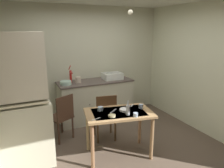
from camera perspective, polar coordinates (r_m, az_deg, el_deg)
ground_plane at (r=3.97m, az=1.54°, el=-17.31°), size 4.82×4.82×0.00m
wall_back at (r=5.13m, az=-7.51°, el=5.58°), size 3.92×0.10×2.61m
wall_right at (r=4.67m, az=23.80°, el=3.57°), size 0.10×3.65×2.61m
hutch_cabinet at (r=3.45m, az=-23.05°, el=-5.86°), size 0.82×0.49×2.06m
counter_cabinet at (r=5.03m, az=-4.39°, el=-4.33°), size 1.71×0.64×0.94m
sink_basin at (r=5.04m, az=0.05°, el=2.20°), size 0.44×0.34×0.15m
hand_pump at (r=4.75m, az=-10.99°, el=2.27°), size 0.05×0.27×0.39m
mixing_bowl_counter at (r=4.66m, az=-12.28°, el=0.33°), size 0.24×0.24×0.08m
stoneware_crock at (r=4.76m, az=-9.02°, el=1.09°), size 0.12×0.12×0.13m
dining_table at (r=3.57m, az=1.80°, el=-9.23°), size 1.20×0.85×0.78m
chair_far_side at (r=4.10m, az=-1.82°, el=-8.51°), size 0.46×0.46×0.93m
chair_by_counter at (r=4.21m, az=-13.29°, el=-8.33°), size 0.54×0.54×0.91m
serving_bowl_wide at (r=3.56m, az=3.41°, el=-6.91°), size 0.17×0.17×0.04m
soup_bowl_small at (r=3.33m, az=-0.02°, el=-8.48°), size 0.11×0.11×0.03m
mug_dark at (r=3.57m, az=-3.11°, el=-6.60°), size 0.09×0.09×0.07m
teacup_mint at (r=3.34m, az=6.31°, el=-8.19°), size 0.07×0.07×0.06m
teacup_cream at (r=3.68m, az=7.76°, el=-5.94°), size 0.07×0.07×0.08m
glass_bottle at (r=3.38m, az=4.28°, el=-6.81°), size 0.06×0.06×0.23m
table_knife at (r=3.55m, az=0.38°, el=-7.20°), size 0.18×0.14×0.00m
teaspoon_near_bowl at (r=3.26m, az=-4.27°, el=-9.29°), size 0.16×0.07×0.00m
teaspoon_by_cup at (r=3.81m, az=5.36°, el=-5.76°), size 0.12×0.11×0.00m
pendant_bulb at (r=3.52m, az=4.94°, el=18.57°), size 0.08×0.08×0.08m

